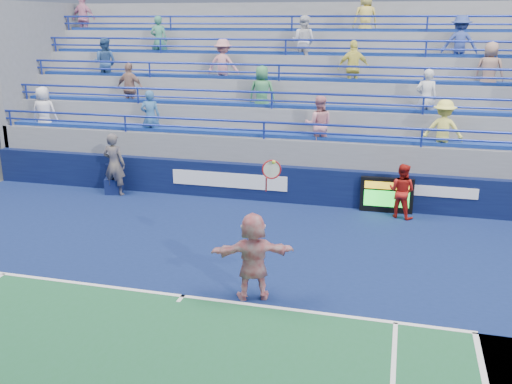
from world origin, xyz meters
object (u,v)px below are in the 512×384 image
(serve_speed_board, at_px, (387,195))
(line_judge, at_px, (114,164))
(ball_girl, at_px, (402,191))
(tennis_player, at_px, (253,256))
(judge_chair, at_px, (114,184))

(serve_speed_board, xyz_separation_m, line_judge, (-8.21, -0.38, 0.47))
(serve_speed_board, bearing_deg, ball_girl, -40.16)
(serve_speed_board, relative_size, line_judge, 0.75)
(serve_speed_board, xyz_separation_m, tennis_player, (-2.31, -5.94, 0.37))
(judge_chair, relative_size, line_judge, 0.46)
(serve_speed_board, relative_size, ball_girl, 0.96)
(line_judge, distance_m, ball_girl, 8.61)
(tennis_player, relative_size, ball_girl, 1.85)
(ball_girl, bearing_deg, serve_speed_board, -17.65)
(serve_speed_board, distance_m, tennis_player, 6.39)
(serve_speed_board, height_order, tennis_player, tennis_player)
(judge_chair, xyz_separation_m, line_judge, (0.14, -0.14, 0.69))
(serve_speed_board, height_order, line_judge, line_judge)
(tennis_player, distance_m, line_judge, 8.11)
(serve_speed_board, distance_m, line_judge, 8.23)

